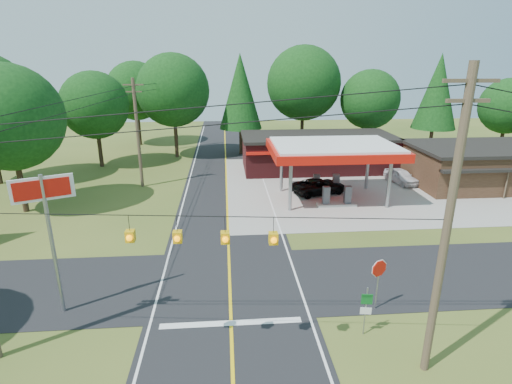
{
  "coord_description": "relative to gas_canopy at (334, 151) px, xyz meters",
  "views": [
    {
      "loc": [
        -0.09,
        -19.1,
        11.52
      ],
      "look_at": [
        2.0,
        7.0,
        2.8
      ],
      "focal_mm": 28.0,
      "sensor_mm": 36.0,
      "label": 1
    }
  ],
  "objects": [
    {
      "name": "ground",
      "position": [
        -9.0,
        -13.0,
        -4.27
      ],
      "size": [
        120.0,
        120.0,
        0.0
      ],
      "primitive_type": "plane",
      "color": "#3E511C",
      "rests_on": "ground"
    },
    {
      "name": "main_highway",
      "position": [
        -9.0,
        -13.0,
        -4.26
      ],
      "size": [
        8.0,
        120.0,
        0.02
      ],
      "primitive_type": "cube",
      "color": "black",
      "rests_on": "ground"
    },
    {
      "name": "cross_road",
      "position": [
        -9.0,
        -13.0,
        -4.25
      ],
      "size": [
        70.0,
        7.0,
        0.02
      ],
      "primitive_type": "cube",
      "color": "black",
      "rests_on": "ground"
    },
    {
      "name": "lane_center_yellow",
      "position": [
        -9.0,
        -13.0,
        -4.24
      ],
      "size": [
        0.15,
        110.0,
        0.0
      ],
      "primitive_type": "cube",
      "color": "yellow",
      "rests_on": "main_highway"
    },
    {
      "name": "gas_canopy",
      "position": [
        0.0,
        0.0,
        0.0
      ],
      "size": [
        10.6,
        7.4,
        4.88
      ],
      "color": "gray",
      "rests_on": "ground"
    },
    {
      "name": "convenience_store",
      "position": [
        1.0,
        9.98,
        -2.35
      ],
      "size": [
        16.4,
        7.55,
        3.8
      ],
      "color": "#4C1518",
      "rests_on": "ground"
    },
    {
      "name": "utility_pole_near_right",
      "position": [
        -1.5,
        -20.0,
        1.69
      ],
      "size": [
        1.8,
        0.3,
        11.5
      ],
      "color": "#473828",
      "rests_on": "ground"
    },
    {
      "name": "utility_pole_far_left",
      "position": [
        -17.0,
        5.0,
        0.93
      ],
      "size": [
        1.8,
        0.3,
        10.0
      ],
      "color": "#473828",
      "rests_on": "ground"
    },
    {
      "name": "utility_pole_north",
      "position": [
        -15.5,
        22.0,
        0.48
      ],
      "size": [
        0.3,
        0.3,
        9.5
      ],
      "color": "#473828",
      "rests_on": "ground"
    },
    {
      "name": "overhead_beacons",
      "position": [
        -10.0,
        -19.0,
        1.95
      ],
      "size": [
        17.04,
        2.04,
        1.03
      ],
      "color": "black",
      "rests_on": "ground"
    },
    {
      "name": "treeline_backdrop",
      "position": [
        -8.18,
        11.01,
        3.22
      ],
      "size": [
        70.27,
        51.59,
        13.3
      ],
      "color": "#332316",
      "rests_on": "ground"
    },
    {
      "name": "suv_car",
      "position": [
        -0.68,
        1.5,
        -3.57
      ],
      "size": [
        6.27,
        6.27,
        1.38
      ],
      "primitive_type": "imported",
      "rotation": [
        0.0,
        0.0,
        1.88
      ],
      "color": "black",
      "rests_on": "ground"
    },
    {
      "name": "sedan_car",
      "position": [
        8.0,
        4.0,
        -3.58
      ],
      "size": [
        4.81,
        4.81,
        1.38
      ],
      "primitive_type": "imported",
      "rotation": [
        0.0,
        0.0,
        0.21
      ],
      "color": "white",
      "rests_on": "ground"
    },
    {
      "name": "big_stop_sign",
      "position": [
        -17.0,
        -15.01,
        0.82
      ],
      "size": [
        2.35,
        1.12,
        6.84
      ],
      "color": "gray",
      "rests_on": "ground"
    },
    {
      "name": "octagonal_stop_sign",
      "position": [
        -2.0,
        -16.01,
        -2.26
      ],
      "size": [
        0.86,
        0.38,
        2.67
      ],
      "color": "gray",
      "rests_on": "ground"
    },
    {
      "name": "route_sign_post",
      "position": [
        -3.2,
        -17.83,
        -2.86
      ],
      "size": [
        0.48,
        0.12,
        2.35
      ],
      "color": "gray",
      "rests_on": "ground"
    }
  ]
}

